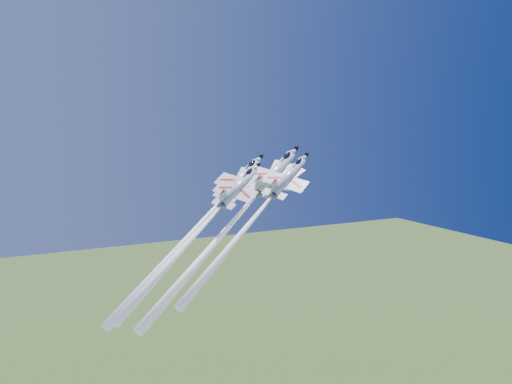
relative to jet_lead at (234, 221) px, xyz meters
name	(u,v)px	position (x,y,z in m)	size (l,w,h in m)	color
jet_lead	(234,221)	(0.00, 0.00, 0.00)	(37.15, 23.12, 36.47)	white
jet_left	(199,225)	(-6.01, 3.64, -0.95)	(34.59, 21.57, 34.14)	white
jet_right	(255,217)	(2.03, -5.25, 1.47)	(30.65, 19.03, 29.88)	white
jet_slot	(200,229)	(-8.60, -3.72, -0.26)	(30.02, 18.68, 29.47)	white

